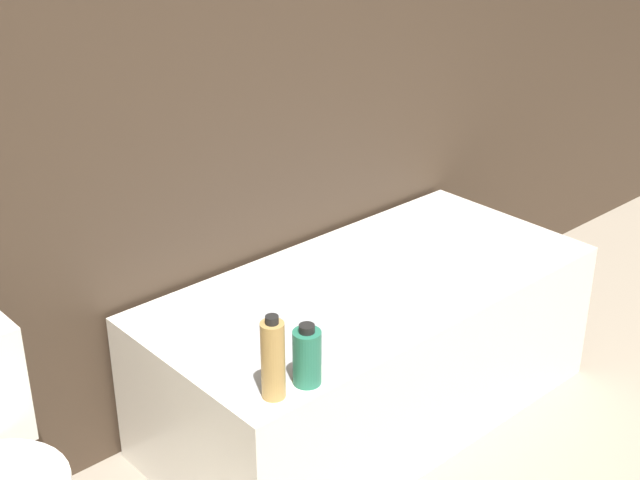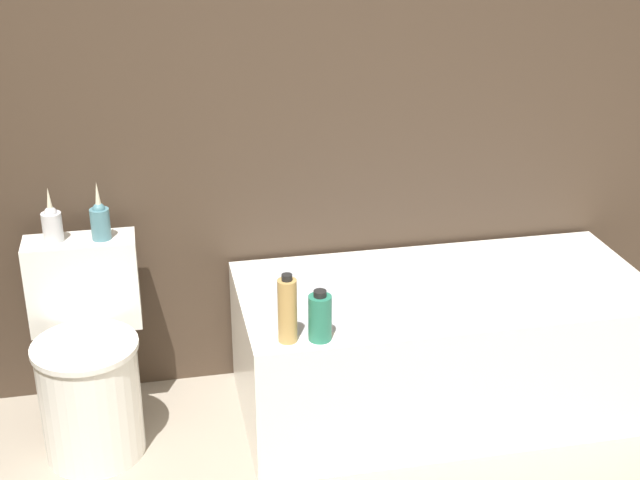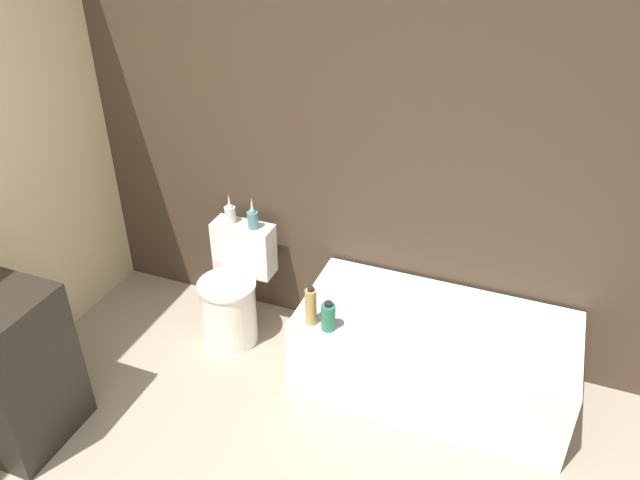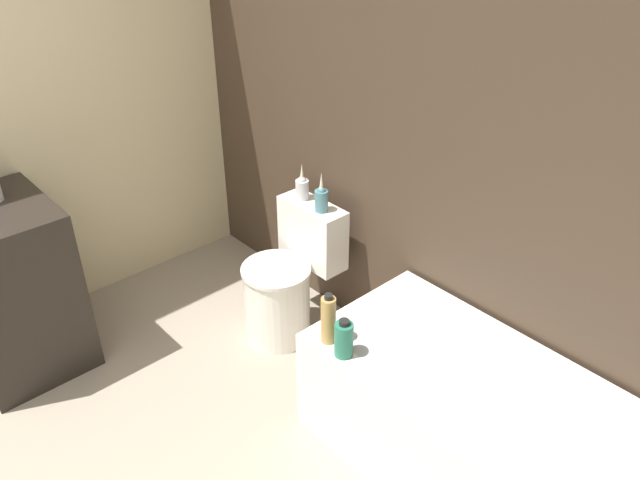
# 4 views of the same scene
# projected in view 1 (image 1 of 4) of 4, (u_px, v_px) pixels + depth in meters

# --- Properties ---
(wall_back_tiled) EXTENTS (6.40, 0.06, 2.60)m
(wall_back_tiled) POSITION_uv_depth(u_px,v_px,m) (66.00, 47.00, 2.31)
(wall_back_tiled) COLOR #423326
(wall_back_tiled) RESTS_ON ground_plane
(bathtub) EXTENTS (1.49, 0.71, 0.51)m
(bathtub) POSITION_uv_depth(u_px,v_px,m) (369.00, 347.00, 2.94)
(bathtub) COLOR white
(bathtub) RESTS_ON ground
(shampoo_bottle_tall) EXTENTS (0.06, 0.06, 0.24)m
(shampoo_bottle_tall) POSITION_uv_depth(u_px,v_px,m) (274.00, 360.00, 2.22)
(shampoo_bottle_tall) COLOR tan
(shampoo_bottle_tall) RESTS_ON bathtub
(shampoo_bottle_short) EXTENTS (0.08, 0.08, 0.17)m
(shampoo_bottle_short) POSITION_uv_depth(u_px,v_px,m) (308.00, 357.00, 2.29)
(shampoo_bottle_short) COLOR #267259
(shampoo_bottle_short) RESTS_ON bathtub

